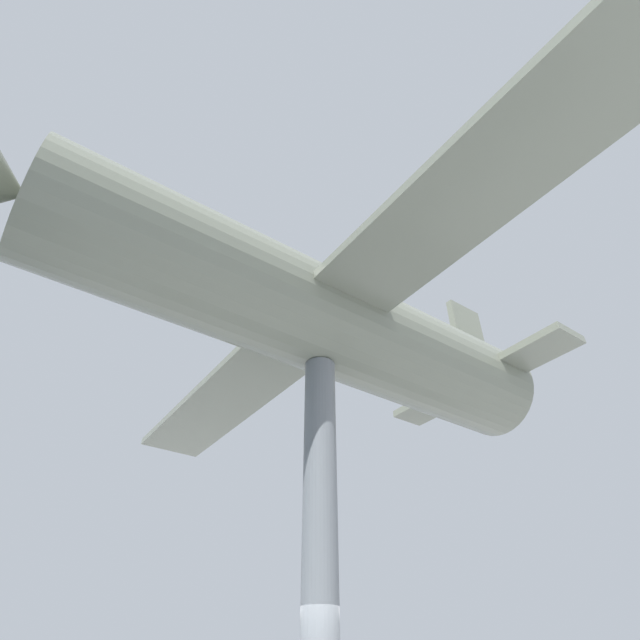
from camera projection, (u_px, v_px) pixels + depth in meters
support_pylon_central at (320, 549)px, 7.56m from camera, size 0.56×0.56×6.53m
suspended_airplane at (311, 316)px, 10.06m from camera, size 16.33×12.41×3.56m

